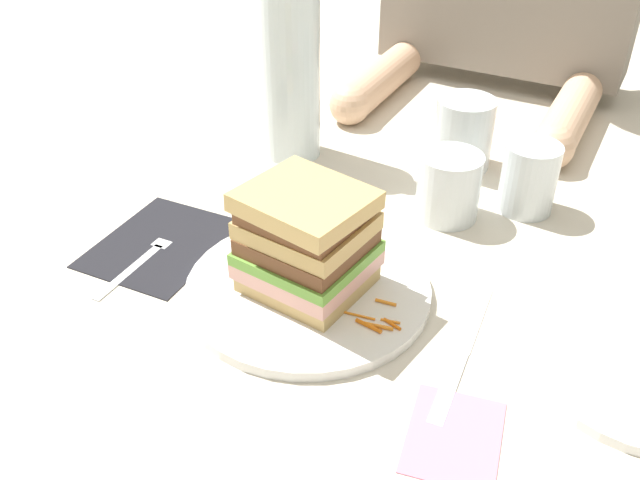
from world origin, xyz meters
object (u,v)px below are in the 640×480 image
Objects in this scene: fork at (147,253)px; juice_glass at (448,189)px; napkin_dark at (159,245)px; empty_tumbler_1 at (529,178)px; napkin_pink at (454,436)px; empty_tumbler_0 at (463,133)px; sandwich at (306,241)px; water_bottle at (290,60)px; main_plate at (307,291)px; knife at (461,353)px.

juice_glass is (0.27, 0.24, 0.03)m from fork.
empty_tumbler_1 is (0.35, 0.28, 0.04)m from napkin_dark.
fork is at bearing 167.92° from napkin_pink.
napkin_dark is at bearing -141.11° from juice_glass.
sandwich is at bearing -98.18° from empty_tumbler_0.
napkin_dark is at bearing -124.88° from empty_tumbler_0.
water_bottle is 0.55m from napkin_pink.
main_plate is at bearing 0.35° from napkin_dark.
fork is (-0.19, -0.02, -0.06)m from sandwich.
napkin_dark is 0.83× the size of knife.
juice_glass is at bearing -12.83° from water_bottle.
water_bottle is at bearing 140.57° from knife.
fork is 1.72× the size of empty_tumbler_0.
sandwich is 0.32m from empty_tumbler_1.
napkin_dark is at bearing -179.65° from main_plate.
juice_glass is at bearing 41.71° from fork.
empty_tumbler_1 is 0.88× the size of napkin_pink.
empty_tumbler_0 is at bearing 18.78° from water_bottle.
main_plate is at bearing 176.75° from knife.
sandwich is at bearing -57.79° from water_bottle.
empty_tumbler_1 reaches higher than main_plate.
empty_tumbler_0 is (0.24, 0.35, 0.05)m from napkin_dark.
napkin_dark is 1.71× the size of empty_tumbler_0.
fork is 1.67× the size of napkin_pink.
knife is 0.25m from juice_glass.
knife is at bearing 2.15° from fork.
juice_glass reaches higher than main_plate.
empty_tumbler_1 is at bearing -33.83° from empty_tumbler_0.
sandwich reaches higher than juice_glass.
empty_tumbler_0 is at bearing 56.82° from fork.
napkin_dark is at bearing 164.85° from napkin_pink.
empty_tumbler_0 is 1.11× the size of empty_tumbler_1.
empty_tumbler_1 is (0.11, -0.07, -0.00)m from empty_tumbler_0.
empty_tumbler_0 is (0.05, 0.35, -0.02)m from sandwich.
sandwich is 0.35m from empty_tumbler_0.
sandwich is at bearing 6.68° from fork.
sandwich is at bearing 177.02° from knife.
fork is at bearing -123.18° from empty_tumbler_0.
napkin_pink is (0.39, -0.08, -0.00)m from fork.
napkin_dark is 0.31m from water_bottle.
knife is at bearing -3.25° from main_plate.
juice_glass reaches higher than fork.
napkin_dark is 0.55× the size of water_bottle.
juice_glass is 0.85× the size of empty_tumbler_0.
knife is 0.38m from empty_tumbler_0.
sandwich is 0.66× the size of knife.
juice_glass is 0.10m from empty_tumbler_1.
main_plate is 2.65× the size of empty_tumbler_0.
sandwich is 0.23m from juice_glass.
napkin_dark is 0.41m from napkin_pink.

